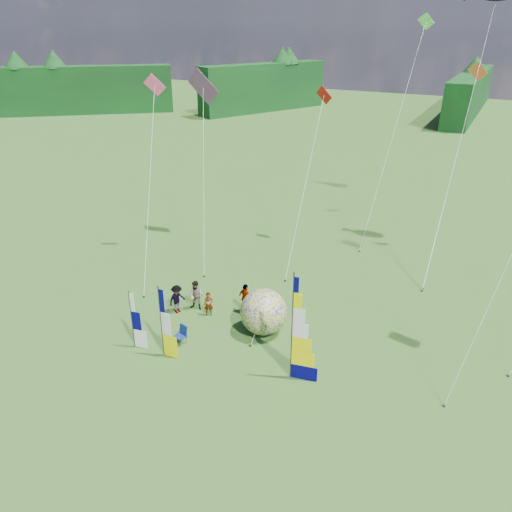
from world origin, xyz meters
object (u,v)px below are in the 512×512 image
at_px(spectator_c, 177,299).
at_px(camp_chair, 180,335).
at_px(feather_banner_main, 292,329).
at_px(side_banner_left, 161,323).
at_px(side_banner_far, 132,320).
at_px(spectator_a, 209,304).
at_px(bol_inflatable, 264,312).
at_px(kite_whale, 463,128).
at_px(spectator_d, 246,298).
at_px(spectator_b, 196,295).

xyz_separation_m(spectator_c, camp_chair, (2.00, -2.57, -0.37)).
height_order(feather_banner_main, side_banner_left, feather_banner_main).
height_order(side_banner_far, camp_chair, side_banner_far).
height_order(spectator_a, spectator_c, spectator_c).
bearing_deg(camp_chair, bol_inflatable, 55.75).
bearing_deg(camp_chair, feather_banner_main, 15.83).
relative_size(bol_inflatable, kite_whale, 0.14).
relative_size(side_banner_left, spectator_d, 2.14).
height_order(side_banner_left, spectator_d, side_banner_left).
distance_m(spectator_d, kite_whale, 17.94).
xyz_separation_m(side_banner_far, camp_chair, (2.02, 1.34, -1.12)).
bearing_deg(feather_banner_main, bol_inflatable, 125.33).
bearing_deg(side_banner_left, spectator_a, 88.10).
xyz_separation_m(side_banner_left, kite_whale, (10.94, 18.52, 7.52)).
relative_size(side_banner_far, spectator_a, 2.19).
distance_m(spectator_a, kite_whale, 19.90).
bearing_deg(camp_chair, spectator_d, 84.87).
xyz_separation_m(bol_inflatable, spectator_b, (-4.66, 0.32, -0.37)).
height_order(spectator_a, camp_chair, spectator_a).
xyz_separation_m(spectator_b, spectator_d, (2.76, 1.09, -0.01)).
relative_size(spectator_a, spectator_b, 0.80).
bearing_deg(side_banner_left, feather_banner_main, 10.29).
relative_size(feather_banner_main, spectator_c, 3.09).
bearing_deg(spectator_c, side_banner_far, -165.48).
bearing_deg(kite_whale, spectator_a, -129.62).
distance_m(camp_chair, kite_whale, 22.26).
xyz_separation_m(side_banner_left, bol_inflatable, (3.66, 4.30, -0.67)).
distance_m(spectator_b, spectator_d, 2.97).
distance_m(spectator_a, camp_chair, 3.16).
xyz_separation_m(spectator_a, kite_whale, (10.93, 14.15, 8.75)).
xyz_separation_m(spectator_a, spectator_d, (1.74, 1.34, 0.17)).
xyz_separation_m(bol_inflatable, spectator_d, (-1.90, 1.41, -0.38)).
bearing_deg(kite_whale, side_banner_left, -122.53).
bearing_deg(spectator_c, camp_chair, -127.22).
xyz_separation_m(feather_banner_main, spectator_b, (-7.60, 3.23, -1.84)).
bearing_deg(spectator_d, kite_whale, -104.54).
xyz_separation_m(feather_banner_main, side_banner_left, (-6.59, -1.40, -0.81)).
height_order(feather_banner_main, side_banner_far, feather_banner_main).
bearing_deg(spectator_c, bol_inflatable, -69.80).
relative_size(spectator_b, spectator_d, 1.01).
height_order(feather_banner_main, kite_whale, kite_whale).
bearing_deg(spectator_a, side_banner_left, -117.32).
bearing_deg(camp_chair, side_banner_far, -132.12).
height_order(spectator_c, spectator_d, spectator_d).
bearing_deg(kite_whale, side_banner_far, -126.39).
distance_m(feather_banner_main, kite_whale, 18.90).
relative_size(spectator_c, kite_whale, 0.09).
distance_m(bol_inflatable, spectator_d, 2.40).
relative_size(spectator_b, camp_chair, 1.78).
height_order(bol_inflatable, spectator_d, bol_inflatable).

